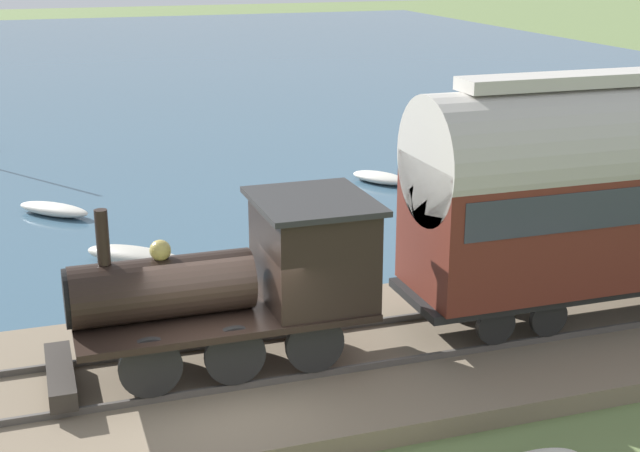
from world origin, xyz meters
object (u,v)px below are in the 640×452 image
at_px(steam_locomotive, 253,273).
at_px(rowboat_off_pier, 136,256).
at_px(rowboat_mid_harbor, 380,177).
at_px(passenger_coach, 622,181).
at_px(rowboat_far_out, 54,209).
at_px(rowboat_near_shore, 484,251).
at_px(sailboat_yellow, 634,185).

height_order(steam_locomotive, rowboat_off_pier, steam_locomotive).
bearing_deg(rowboat_off_pier, rowboat_mid_harbor, -17.40).
relative_size(passenger_coach, rowboat_far_out, 3.96).
distance_m(rowboat_off_pier, rowboat_far_out, 5.28).
bearing_deg(rowboat_off_pier, rowboat_near_shore, -64.91).
distance_m(passenger_coach, sailboat_yellow, 10.44).
bearing_deg(rowboat_far_out, rowboat_off_pier, -117.36).
distance_m(rowboat_off_pier, rowboat_mid_harbor, 10.20).
bearing_deg(rowboat_mid_harbor, steam_locomotive, -155.34).
xyz_separation_m(passenger_coach, sailboat_yellow, (7.75, -6.48, -2.61)).
relative_size(rowboat_off_pier, rowboat_far_out, 1.16).
height_order(rowboat_off_pier, rowboat_near_shore, rowboat_off_pier).
bearing_deg(rowboat_off_pier, steam_locomotive, -128.84).
bearing_deg(rowboat_far_out, steam_locomotive, -122.10).
relative_size(passenger_coach, rowboat_off_pier, 3.42).
height_order(rowboat_near_shore, rowboat_far_out, rowboat_near_shore).
distance_m(steam_locomotive, passenger_coach, 7.55).
bearing_deg(steam_locomotive, sailboat_yellow, -60.95).
bearing_deg(passenger_coach, rowboat_far_out, 41.64).
relative_size(rowboat_off_pier, rowboat_near_shore, 0.98).
relative_size(sailboat_yellow, rowboat_near_shore, 2.16).
distance_m(sailboat_yellow, rowboat_mid_harbor, 7.94).
bearing_deg(sailboat_yellow, rowboat_off_pier, 87.95).
distance_m(sailboat_yellow, rowboat_near_shore, 7.66).
bearing_deg(steam_locomotive, rowboat_near_shore, -57.58).
xyz_separation_m(rowboat_near_shore, rowboat_far_out, (7.29, 10.02, -0.03)).
xyz_separation_m(sailboat_yellow, rowboat_mid_harbor, (4.43, 6.58, -0.33)).
relative_size(steam_locomotive, rowboat_mid_harbor, 2.62).
height_order(rowboat_mid_harbor, rowboat_far_out, rowboat_far_out).
relative_size(sailboat_yellow, rowboat_off_pier, 2.20).
bearing_deg(passenger_coach, sailboat_yellow, -39.89).
xyz_separation_m(steam_locomotive, rowboat_mid_harbor, (12.18, -7.38, -1.91)).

